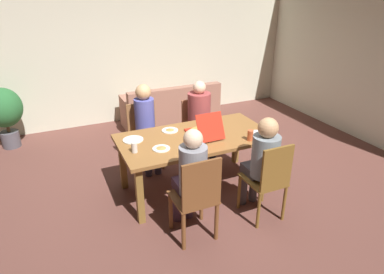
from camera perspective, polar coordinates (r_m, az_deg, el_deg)
ground_plane at (r=4.59m, az=0.52°, el=-8.58°), size 20.00×20.00×0.00m
back_wall at (r=6.71m, az=-10.39°, el=15.27°), size 6.80×0.12×2.94m
side_wall_right at (r=6.73m, az=25.10°, el=13.46°), size 0.12×5.00×2.94m
dining_table at (r=4.26m, az=0.55°, el=-0.94°), size 1.93×1.00×0.76m
chair_0 at (r=5.31m, az=0.82°, el=2.19°), size 0.43×0.45×0.87m
person_0 at (r=5.11m, az=1.49°, el=4.03°), size 0.35×0.54×1.21m
chair_1 at (r=3.46m, az=0.83°, el=-10.26°), size 0.44×0.43×1.00m
person_1 at (r=3.47m, az=-0.21°, el=-6.34°), size 0.29×0.48×1.25m
chair_2 at (r=5.00m, az=-8.20°, el=0.86°), size 0.45×0.42×0.94m
person_2 at (r=4.78m, az=-7.85°, el=2.68°), size 0.28×0.47×1.27m
chair_3 at (r=3.83m, az=12.99°, el=-6.94°), size 0.40×0.46×0.98m
person_3 at (r=3.85m, az=11.91°, el=-3.52°), size 0.31×0.47×1.23m
pizza_box_0 at (r=4.25m, az=1.91°, el=1.02°), size 0.34×0.50×0.34m
plate_0 at (r=4.39m, az=-3.79°, el=1.18°), size 0.21×0.21×0.03m
plate_1 at (r=3.91m, az=-5.28°, el=-1.93°), size 0.21×0.21×0.03m
plate_2 at (r=4.36m, az=11.20°, el=0.56°), size 0.23×0.23×0.01m
plate_3 at (r=4.18m, az=-10.03°, el=-0.47°), size 0.25×0.25×0.01m
drinking_glass_0 at (r=4.15m, az=9.93°, el=0.28°), size 0.07×0.07×0.13m
drinking_glass_1 at (r=3.85m, az=-9.82°, el=-1.75°), size 0.07×0.07×0.12m
couch at (r=6.47m, az=-3.66°, el=4.48°), size 1.78×0.83×0.83m
potted_plant at (r=6.24m, az=-29.49°, el=3.93°), size 0.59×0.59×1.02m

